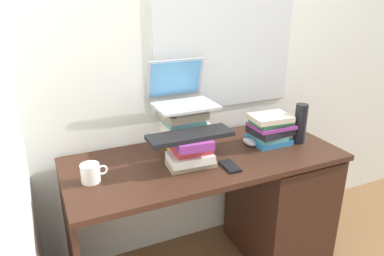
% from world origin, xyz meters
% --- Properties ---
extents(wall_back, '(6.00, 0.06, 2.60)m').
position_xyz_m(wall_back, '(0.00, 0.36, 1.30)').
color(wall_back, silver).
rests_on(wall_back, ground).
extents(desk, '(1.45, 0.63, 0.74)m').
position_xyz_m(desk, '(0.37, -0.02, 0.40)').
color(desk, '#381E14').
rests_on(desk, ground).
extents(book_stack_tall, '(0.26, 0.20, 0.24)m').
position_xyz_m(book_stack_tall, '(-0.06, 0.14, 0.87)').
color(book_stack_tall, yellow).
rests_on(book_stack_tall, desk).
extents(book_stack_keyboard_riser, '(0.24, 0.20, 0.15)m').
position_xyz_m(book_stack_keyboard_riser, '(-0.11, -0.06, 0.82)').
color(book_stack_keyboard_riser, gray).
rests_on(book_stack_keyboard_riser, desk).
extents(book_stack_side, '(0.24, 0.20, 0.17)m').
position_xyz_m(book_stack_side, '(0.41, 0.01, 0.83)').
color(book_stack_side, '#2672B2').
rests_on(book_stack_side, desk).
extents(laptop, '(0.32, 0.29, 0.23)m').
position_xyz_m(laptop, '(-0.05, 0.19, 1.04)').
color(laptop, '#B7BABF').
rests_on(laptop, book_stack_tall).
extents(keyboard, '(0.42, 0.14, 0.02)m').
position_xyz_m(keyboard, '(-0.11, -0.06, 0.90)').
color(keyboard, black).
rests_on(keyboard, book_stack_keyboard_riser).
extents(computer_mouse, '(0.06, 0.10, 0.04)m').
position_xyz_m(computer_mouse, '(0.30, 0.04, 0.76)').
color(computer_mouse, '#A5A8AD').
rests_on(computer_mouse, desk).
extents(mug, '(0.12, 0.09, 0.09)m').
position_xyz_m(mug, '(-0.59, -0.02, 0.78)').
color(mug, white).
rests_on(mug, desk).
extents(water_bottle, '(0.07, 0.07, 0.23)m').
position_xyz_m(water_bottle, '(0.57, -0.05, 0.85)').
color(water_bottle, black).
rests_on(water_bottle, desk).
extents(cell_phone, '(0.07, 0.14, 0.01)m').
position_xyz_m(cell_phone, '(0.06, -0.16, 0.75)').
color(cell_phone, black).
rests_on(cell_phone, desk).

